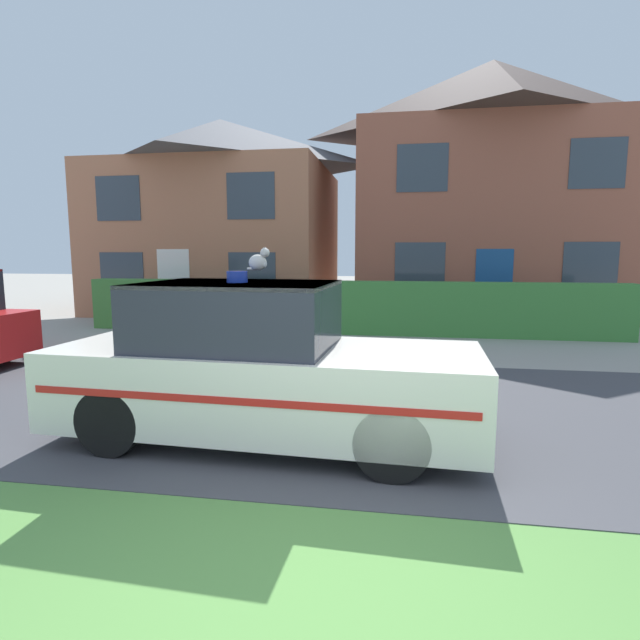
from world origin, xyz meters
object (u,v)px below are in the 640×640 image
house_left (222,214)px  cat (259,261)px  house_right (488,187)px  wheelie_bin (175,322)px  police_car (259,368)px

house_left → cat: bearing=-68.1°
cat → house_right: size_ratio=0.03×
house_left → wheelie_bin: 8.30m
wheelie_bin → house_right: bearing=36.0°
cat → house_left: (-4.79, 11.94, 1.43)m
police_car → wheelie_bin: 5.48m
house_left → wheelie_bin: bearing=-77.2°
police_car → wheelie_bin: bearing=126.9°
house_right → wheelie_bin: (-7.32, -8.00, -3.54)m
house_right → wheelie_bin: 11.41m
police_car → cat: (-0.04, 0.20, 1.13)m
police_car → house_right: 13.63m
police_car → wheelie_bin: police_car is taller
police_car → house_left: bearing=114.1°
police_car → cat: bearing=102.9°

